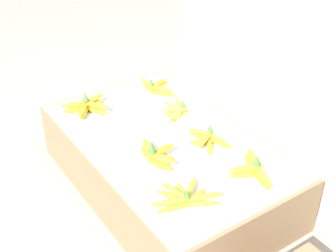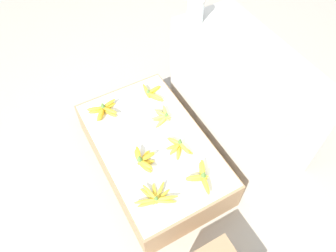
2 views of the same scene
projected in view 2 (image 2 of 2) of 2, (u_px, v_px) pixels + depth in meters
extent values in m
plane|color=#A89E8E|center=(154.00, 163.00, 2.46)|extent=(10.00, 10.00, 0.00)
cube|color=#997551|center=(153.00, 154.00, 2.35)|extent=(1.16, 0.71, 0.27)
cube|color=silver|center=(152.00, 143.00, 2.24)|extent=(1.13, 0.69, 0.00)
cube|color=beige|center=(241.00, 98.00, 2.32)|extent=(1.12, 0.50, 0.80)
ellipsoid|color=gold|center=(96.00, 111.00, 2.39)|extent=(0.06, 0.12, 0.03)
ellipsoid|color=gold|center=(102.00, 115.00, 2.37)|extent=(0.11, 0.10, 0.03)
ellipsoid|color=gold|center=(110.00, 113.00, 2.38)|extent=(0.12, 0.08, 0.03)
ellipsoid|color=gold|center=(109.00, 107.00, 2.41)|extent=(0.05, 0.12, 0.03)
ellipsoid|color=gold|center=(95.00, 109.00, 2.37)|extent=(0.06, 0.12, 0.03)
ellipsoid|color=gold|center=(100.00, 115.00, 2.33)|extent=(0.11, 0.10, 0.03)
ellipsoid|color=gold|center=(110.00, 110.00, 2.36)|extent=(0.11, 0.09, 0.03)
ellipsoid|color=gold|center=(109.00, 103.00, 2.40)|extent=(0.06, 0.12, 0.03)
cone|color=#4C7533|center=(102.00, 104.00, 2.34)|extent=(0.03, 0.03, 0.04)
ellipsoid|color=gold|center=(145.00, 167.00, 2.10)|extent=(0.11, 0.07, 0.03)
ellipsoid|color=gold|center=(146.00, 163.00, 2.12)|extent=(0.06, 0.12, 0.03)
ellipsoid|color=gold|center=(145.00, 157.00, 2.15)|extent=(0.09, 0.11, 0.03)
ellipsoid|color=gold|center=(138.00, 156.00, 2.15)|extent=(0.11, 0.05, 0.03)
ellipsoid|color=gold|center=(145.00, 164.00, 2.08)|extent=(0.11, 0.08, 0.03)
ellipsoid|color=gold|center=(147.00, 157.00, 2.11)|extent=(0.04, 0.11, 0.03)
ellipsoid|color=gold|center=(138.00, 153.00, 2.13)|extent=(0.12, 0.06, 0.03)
cone|color=#4C7533|center=(139.00, 158.00, 2.06)|extent=(0.04, 0.04, 0.05)
ellipsoid|color=gold|center=(165.00, 201.00, 1.96)|extent=(0.09, 0.13, 0.02)
ellipsoid|color=gold|center=(161.00, 197.00, 1.98)|extent=(0.06, 0.14, 0.02)
ellipsoid|color=gold|center=(155.00, 193.00, 1.99)|extent=(0.14, 0.07, 0.02)
ellipsoid|color=gold|center=(149.00, 195.00, 1.99)|extent=(0.14, 0.07, 0.02)
ellipsoid|color=gold|center=(149.00, 203.00, 1.96)|extent=(0.05, 0.14, 0.02)
ellipsoid|color=gold|center=(166.00, 198.00, 1.95)|extent=(0.07, 0.14, 0.02)
ellipsoid|color=gold|center=(160.00, 191.00, 1.98)|extent=(0.11, 0.12, 0.02)
ellipsoid|color=gold|center=(150.00, 193.00, 1.97)|extent=(0.14, 0.05, 0.02)
ellipsoid|color=gold|center=(146.00, 201.00, 1.94)|extent=(0.07, 0.14, 0.02)
cone|color=#4C7533|center=(156.00, 197.00, 1.92)|extent=(0.03, 0.03, 0.04)
ellipsoid|color=yellow|center=(156.00, 98.00, 2.47)|extent=(0.13, 0.10, 0.02)
ellipsoid|color=yellow|center=(154.00, 91.00, 2.51)|extent=(0.06, 0.14, 0.02)
ellipsoid|color=yellow|center=(147.00, 92.00, 2.51)|extent=(0.14, 0.04, 0.02)
ellipsoid|color=yellow|center=(155.00, 96.00, 2.45)|extent=(0.13, 0.09, 0.02)
ellipsoid|color=yellow|center=(153.00, 90.00, 2.49)|extent=(0.06, 0.14, 0.02)
ellipsoid|color=yellow|center=(146.00, 90.00, 2.49)|extent=(0.14, 0.04, 0.02)
cone|color=#4C7533|center=(148.00, 90.00, 2.44)|extent=(0.03, 0.03, 0.04)
ellipsoid|color=gold|center=(165.00, 113.00, 2.38)|extent=(0.14, 0.06, 0.02)
ellipsoid|color=gold|center=(163.00, 116.00, 2.36)|extent=(0.13, 0.07, 0.02)
ellipsoid|color=gold|center=(162.00, 119.00, 2.35)|extent=(0.06, 0.14, 0.02)
ellipsoid|color=gold|center=(162.00, 122.00, 2.33)|extent=(0.06, 0.14, 0.02)
ellipsoid|color=gold|center=(165.00, 112.00, 2.36)|extent=(0.14, 0.06, 0.02)
ellipsoid|color=gold|center=(161.00, 113.00, 2.35)|extent=(0.13, 0.08, 0.02)
ellipsoid|color=gold|center=(161.00, 117.00, 2.33)|extent=(0.06, 0.14, 0.02)
ellipsoid|color=gold|center=(162.00, 121.00, 2.31)|extent=(0.08, 0.13, 0.02)
cone|color=#4C7533|center=(166.00, 114.00, 2.31)|extent=(0.03, 0.03, 0.04)
ellipsoid|color=gold|center=(174.00, 142.00, 2.22)|extent=(0.11, 0.07, 0.03)
ellipsoid|color=gold|center=(174.00, 147.00, 2.20)|extent=(0.05, 0.12, 0.03)
ellipsoid|color=gold|center=(178.00, 153.00, 2.17)|extent=(0.10, 0.09, 0.03)
ellipsoid|color=gold|center=(186.00, 150.00, 2.18)|extent=(0.11, 0.06, 0.03)
ellipsoid|color=gold|center=(174.00, 141.00, 2.20)|extent=(0.11, 0.08, 0.03)
ellipsoid|color=gold|center=(175.00, 149.00, 2.16)|extent=(0.07, 0.11, 0.03)
ellipsoid|color=gold|center=(184.00, 148.00, 2.16)|extent=(0.12, 0.04, 0.03)
cone|color=#4C7533|center=(180.00, 141.00, 2.16)|extent=(0.03, 0.03, 0.04)
ellipsoid|color=yellow|center=(202.00, 171.00, 2.08)|extent=(0.14, 0.09, 0.03)
ellipsoid|color=yellow|center=(197.00, 179.00, 2.05)|extent=(0.09, 0.14, 0.03)
ellipsoid|color=yellow|center=(205.00, 184.00, 2.03)|extent=(0.14, 0.06, 0.03)
ellipsoid|color=yellow|center=(203.00, 169.00, 2.06)|extent=(0.14, 0.09, 0.03)
ellipsoid|color=yellow|center=(197.00, 177.00, 2.03)|extent=(0.08, 0.14, 0.03)
ellipsoid|color=yellow|center=(206.00, 185.00, 2.00)|extent=(0.14, 0.07, 0.03)
cone|color=#4C7533|center=(204.00, 174.00, 2.00)|extent=(0.03, 0.03, 0.05)
cylinder|color=silver|center=(195.00, 11.00, 2.15)|extent=(0.11, 0.11, 0.15)
cylinder|color=#B7B2A8|center=(196.00, 0.00, 2.09)|extent=(0.12, 0.12, 0.02)
cube|color=white|center=(307.00, 85.00, 1.83)|extent=(0.21, 0.17, 0.02)
cube|color=white|center=(242.00, 39.00, 2.08)|extent=(0.30, 0.15, 0.02)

